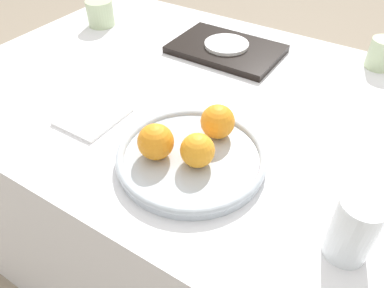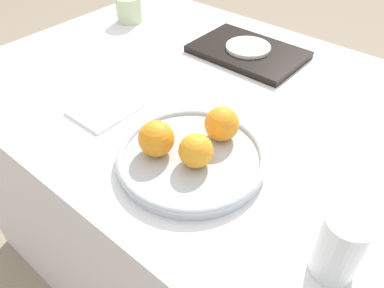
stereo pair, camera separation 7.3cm
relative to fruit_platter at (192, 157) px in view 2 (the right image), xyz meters
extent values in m
plane|color=gray|center=(0.00, 0.23, -0.78)|extent=(12.00, 12.00, 0.00)
cube|color=white|center=(0.00, 0.23, -0.39)|extent=(1.57, 0.92, 0.76)
cylinder|color=#B2BCC6|center=(0.00, 0.00, 0.00)|extent=(0.30, 0.30, 0.02)
torus|color=#B2BCC6|center=(0.00, 0.00, 0.01)|extent=(0.31, 0.31, 0.02)
sphere|color=orange|center=(0.02, -0.01, 0.04)|extent=(0.07, 0.07, 0.07)
sphere|color=orange|center=(-0.06, -0.04, 0.04)|extent=(0.07, 0.07, 0.07)
sphere|color=orange|center=(0.01, 0.08, 0.04)|extent=(0.07, 0.07, 0.07)
cylinder|color=silver|center=(0.32, -0.04, 0.05)|extent=(0.07, 0.07, 0.12)
cube|color=black|center=(-0.17, 0.46, 0.00)|extent=(0.32, 0.21, 0.02)
cylinder|color=white|center=(-0.17, 0.46, 0.01)|extent=(0.13, 0.13, 0.01)
cylinder|color=#B7CC9E|center=(-0.62, 0.41, 0.03)|extent=(0.09, 0.09, 0.08)
cube|color=white|center=(-0.28, 0.00, -0.01)|extent=(0.13, 0.15, 0.01)
camera|label=1|loc=(0.30, -0.47, 0.52)|focal=35.00mm
camera|label=2|loc=(0.36, -0.42, 0.52)|focal=35.00mm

